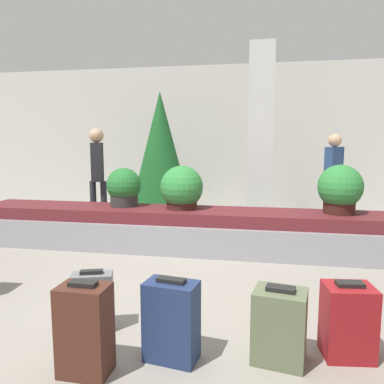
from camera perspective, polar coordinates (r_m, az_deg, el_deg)
name	(u,v)px	position (r m, az deg, el deg)	size (l,w,h in m)	color
ground_plane	(159,299)	(3.83, -5.10, -15.93)	(18.00, 18.00, 0.00)	gray
back_wall	(219,139)	(8.46, 4.10, 8.10)	(18.00, 0.06, 3.20)	beige
carousel	(192,230)	(5.40, 0.00, -5.82)	(6.69, 0.92, 0.58)	gray
pillar	(260,138)	(6.71, 10.39, 8.11)	(0.43, 0.43, 3.20)	silver
suitcase_0	(279,326)	(2.83, 13.18, -19.22)	(0.40, 0.34, 0.55)	#5B6647
suitcase_1	(93,301)	(3.28, -14.91, -15.79)	(0.36, 0.26, 0.50)	slate
suitcase_2	(85,330)	(2.71, -16.02, -19.52)	(0.33, 0.23, 0.64)	#472319
suitcase_3	(348,321)	(3.03, 22.65, -17.68)	(0.37, 0.31, 0.56)	maroon
suitcase_4	(171,321)	(2.78, -3.14, -18.99)	(0.40, 0.28, 0.60)	navy
potted_plant_0	(182,189)	(5.37, -1.58, 0.49)	(0.62, 0.62, 0.62)	#381914
potted_plant_1	(124,188)	(5.68, -10.33, 0.64)	(0.51, 0.51, 0.57)	#2D2D2D
potted_plant_2	(340,189)	(5.37, 21.63, 0.38)	(0.59, 0.59, 0.66)	#381914
traveler_0	(333,171)	(7.31, 20.74, 3.00)	(0.36, 0.35, 1.68)	#282833
traveler_1	(98,169)	(6.75, -14.20, 3.47)	(0.31, 0.36, 1.76)	#282833
decorated_tree	(160,152)	(7.30, -4.83, 6.07)	(1.22, 1.22, 2.49)	#4C331E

